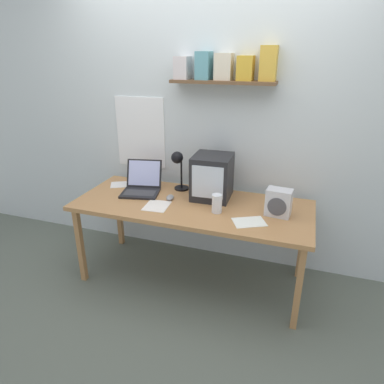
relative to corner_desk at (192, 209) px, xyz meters
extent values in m
plane|color=#5D6559|center=(0.00, 0.00, -0.66)|extent=(12.00, 12.00, 0.00)
cube|color=silver|center=(0.00, 0.49, 0.64)|extent=(5.60, 0.06, 2.60)
cube|color=white|center=(-0.66, 0.46, 0.48)|extent=(0.48, 0.01, 0.65)
cube|color=brown|center=(0.13, 0.37, 0.96)|extent=(0.84, 0.18, 0.02)
cube|color=silver|center=(-0.21, 0.39, 1.06)|extent=(0.11, 0.15, 0.17)
cube|color=#5896A1|center=(-0.03, 0.39, 1.08)|extent=(0.11, 0.15, 0.21)
cube|color=beige|center=(0.13, 0.40, 1.07)|extent=(0.13, 0.13, 0.20)
cube|color=gold|center=(0.30, 0.40, 1.06)|extent=(0.12, 0.14, 0.18)
cube|color=gold|center=(0.47, 0.41, 1.10)|extent=(0.12, 0.11, 0.25)
cube|color=#B57F4C|center=(0.00, 0.00, 0.03)|extent=(1.89, 0.77, 0.03)
cube|color=#B57F4C|center=(-0.88, -0.32, -0.32)|extent=(0.04, 0.05, 0.68)
cube|color=#B57F4C|center=(0.88, -0.32, -0.32)|extent=(0.04, 0.05, 0.68)
cube|color=#B57F4C|center=(-0.88, 0.32, -0.32)|extent=(0.04, 0.05, 0.68)
cube|color=#B57F4C|center=(0.88, 0.32, -0.32)|extent=(0.04, 0.05, 0.68)
cube|color=#232326|center=(0.11, 0.18, 0.23)|extent=(0.32, 0.33, 0.36)
cube|color=silver|center=(0.12, 0.02, 0.24)|extent=(0.25, 0.02, 0.26)
cube|color=black|center=(-0.48, 0.04, 0.06)|extent=(0.35, 0.30, 0.02)
cube|color=#38383A|center=(-0.48, 0.03, 0.07)|extent=(0.29, 0.19, 0.00)
cube|color=black|center=(-0.52, 0.21, 0.18)|extent=(0.32, 0.16, 0.23)
cube|color=#B3BCED|center=(-0.52, 0.21, 0.18)|extent=(0.29, 0.14, 0.21)
cylinder|color=black|center=(-0.19, 0.27, 0.06)|extent=(0.13, 0.13, 0.01)
cylinder|color=black|center=(-0.19, 0.27, 0.21)|extent=(0.02, 0.02, 0.29)
sphere|color=black|center=(-0.20, 0.21, 0.36)|extent=(0.10, 0.10, 0.10)
cylinder|color=white|center=(0.23, -0.09, 0.12)|extent=(0.08, 0.08, 0.14)
cylinder|color=yellow|center=(0.23, -0.09, 0.10)|extent=(0.07, 0.07, 0.10)
cube|color=silver|center=(0.67, 0.01, 0.16)|extent=(0.19, 0.13, 0.21)
cylinder|color=#4C4C51|center=(0.67, -0.05, 0.15)|extent=(0.14, 0.02, 0.14)
ellipsoid|color=gray|center=(-0.20, 0.02, 0.07)|extent=(0.08, 0.11, 0.03)
cube|color=white|center=(-0.75, 0.19, 0.05)|extent=(0.23, 0.22, 0.00)
cube|color=white|center=(-0.25, -0.14, 0.05)|extent=(0.20, 0.23, 0.00)
cube|color=white|center=(0.49, -0.18, 0.05)|extent=(0.27, 0.25, 0.00)
camera|label=1|loc=(0.80, -2.37, 1.19)|focal=32.00mm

